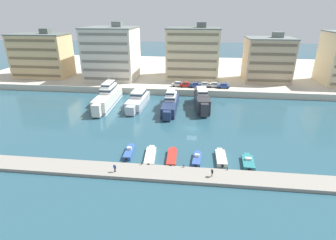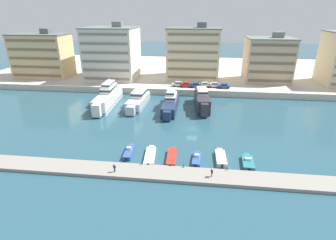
{
  "view_description": "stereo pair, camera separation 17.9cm",
  "coord_description": "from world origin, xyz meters",
  "px_view_note": "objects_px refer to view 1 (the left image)",
  "views": [
    {
      "loc": [
        0.78,
        -60.42,
        27.59
      ],
      "look_at": [
        -6.09,
        -0.77,
        2.5
      ],
      "focal_mm": 28.0,
      "sensor_mm": 36.0,
      "label": 1
    },
    {
      "loc": [
        0.96,
        -60.4,
        27.59
      ],
      "look_at": [
        -6.09,
        -0.77,
        2.5
      ],
      "focal_mm": 28.0,
      "sensor_mm": 36.0,
      "label": 2
    }
  ],
  "objects_px": {
    "yacht_ivory_far_left": "(108,97)",
    "motorboat_cream_left": "(150,156)",
    "car_silver_far_left": "(178,84)",
    "yacht_silver_left": "(138,101)",
    "motorboat_cream_center": "(221,158)",
    "motorboat_teal_center_right": "(248,162)",
    "car_silver_center_left": "(204,84)",
    "motorboat_blue_center_left": "(197,159)",
    "motorboat_red_mid_left": "(172,157)",
    "motorboat_blue_far_left": "(129,152)",
    "car_blue_mid_left": "(195,85)",
    "pedestrian_mid_deck": "(115,167)",
    "yacht_charcoal_center_left": "(202,100)",
    "car_blue_center_right": "(224,86)",
    "yacht_navy_mid_left": "(171,103)",
    "car_red_left": "(185,84)",
    "car_silver_center": "(214,85)",
    "pedestrian_near_edge": "(212,172)"
  },
  "relations": [
    {
      "from": "yacht_ivory_far_left",
      "to": "motorboat_cream_left",
      "type": "bearing_deg",
      "value": -57.98
    },
    {
      "from": "car_silver_far_left",
      "to": "yacht_silver_left",
      "type": "bearing_deg",
      "value": -123.43
    },
    {
      "from": "motorboat_cream_center",
      "to": "motorboat_teal_center_right",
      "type": "relative_size",
      "value": 1.12
    },
    {
      "from": "car_silver_center_left",
      "to": "motorboat_cream_left",
      "type": "bearing_deg",
      "value": -103.58
    },
    {
      "from": "motorboat_blue_center_left",
      "to": "motorboat_teal_center_right",
      "type": "bearing_deg",
      "value": -0.31
    },
    {
      "from": "motorboat_red_mid_left",
      "to": "motorboat_teal_center_right",
      "type": "distance_m",
      "value": 14.95
    },
    {
      "from": "motorboat_blue_far_left",
      "to": "motorboat_red_mid_left",
      "type": "bearing_deg",
      "value": -6.03
    },
    {
      "from": "car_blue_mid_left",
      "to": "pedestrian_mid_deck",
      "type": "xyz_separation_m",
      "value": [
        -13.39,
        -52.8,
        -1.61
      ]
    },
    {
      "from": "motorboat_blue_center_left",
      "to": "car_silver_center_left",
      "type": "xyz_separation_m",
      "value": [
        1.83,
        46.96,
        2.78
      ]
    },
    {
      "from": "yacht_charcoal_center_left",
      "to": "motorboat_teal_center_right",
      "type": "height_order",
      "value": "yacht_charcoal_center_left"
    },
    {
      "from": "motorboat_blue_center_left",
      "to": "car_blue_center_right",
      "type": "xyz_separation_m",
      "value": [
        8.65,
        46.26,
        2.78
      ]
    },
    {
      "from": "car_silver_far_left",
      "to": "car_blue_center_right",
      "type": "xyz_separation_m",
      "value": [
        16.36,
        -0.52,
        0.0
      ]
    },
    {
      "from": "yacht_navy_mid_left",
      "to": "motorboat_red_mid_left",
      "type": "relative_size",
      "value": 2.71
    },
    {
      "from": "car_blue_center_right",
      "to": "motorboat_blue_center_left",
      "type": "bearing_deg",
      "value": -100.59
    },
    {
      "from": "car_silver_center_left",
      "to": "pedestrian_mid_deck",
      "type": "bearing_deg",
      "value": -107.15
    },
    {
      "from": "motorboat_cream_center",
      "to": "motorboat_teal_center_right",
      "type": "bearing_deg",
      "value": -10.22
    },
    {
      "from": "motorboat_red_mid_left",
      "to": "car_blue_mid_left",
      "type": "distance_m",
      "value": 46.34
    },
    {
      "from": "motorboat_blue_center_left",
      "to": "car_red_left",
      "type": "relative_size",
      "value": 1.44
    },
    {
      "from": "motorboat_blue_far_left",
      "to": "car_silver_center",
      "type": "height_order",
      "value": "car_silver_center"
    },
    {
      "from": "car_blue_center_right",
      "to": "pedestrian_mid_deck",
      "type": "xyz_separation_m",
      "value": [
        -23.37,
        -52.92,
        -1.61
      ]
    },
    {
      "from": "motorboat_teal_center_right",
      "to": "pedestrian_mid_deck",
      "type": "height_order",
      "value": "pedestrian_mid_deck"
    },
    {
      "from": "yacht_ivory_far_left",
      "to": "car_silver_center",
      "type": "distance_m",
      "value": 37.61
    },
    {
      "from": "motorboat_cream_center",
      "to": "yacht_ivory_far_left",
      "type": "bearing_deg",
      "value": 138.34
    },
    {
      "from": "yacht_ivory_far_left",
      "to": "pedestrian_near_edge",
      "type": "distance_m",
      "value": 47.81
    },
    {
      "from": "car_red_left",
      "to": "car_silver_center",
      "type": "relative_size",
      "value": 1.0
    },
    {
      "from": "yacht_silver_left",
      "to": "car_blue_center_right",
      "type": "distance_m",
      "value": 31.86
    },
    {
      "from": "car_blue_center_right",
      "to": "car_silver_far_left",
      "type": "bearing_deg",
      "value": 178.19
    },
    {
      "from": "car_silver_center",
      "to": "motorboat_teal_center_right",
      "type": "bearing_deg",
      "value": -84.47
    },
    {
      "from": "motorboat_cream_left",
      "to": "motorboat_teal_center_right",
      "type": "height_order",
      "value": "motorboat_teal_center_right"
    },
    {
      "from": "motorboat_blue_far_left",
      "to": "yacht_charcoal_center_left",
      "type": "bearing_deg",
      "value": 63.57
    },
    {
      "from": "pedestrian_near_edge",
      "to": "motorboat_blue_far_left",
      "type": "bearing_deg",
      "value": 156.99
    },
    {
      "from": "motorboat_blue_center_left",
      "to": "pedestrian_near_edge",
      "type": "distance_m",
      "value": 6.78
    },
    {
      "from": "motorboat_blue_far_left",
      "to": "pedestrian_near_edge",
      "type": "distance_m",
      "value": 18.21
    },
    {
      "from": "yacht_silver_left",
      "to": "car_blue_center_right",
      "type": "xyz_separation_m",
      "value": [
        27.39,
        16.21,
        1.32
      ]
    },
    {
      "from": "car_silver_center_left",
      "to": "car_silver_far_left",
      "type": "bearing_deg",
      "value": -178.94
    },
    {
      "from": "yacht_charcoal_center_left",
      "to": "motorboat_cream_left",
      "type": "distance_m",
      "value": 32.85
    },
    {
      "from": "yacht_charcoal_center_left",
      "to": "motorboat_blue_center_left",
      "type": "distance_m",
      "value": 31.33
    },
    {
      "from": "yacht_ivory_far_left",
      "to": "yacht_silver_left",
      "type": "distance_m",
      "value": 9.6
    },
    {
      "from": "motorboat_red_mid_left",
      "to": "car_blue_center_right",
      "type": "height_order",
      "value": "car_blue_center_right"
    },
    {
      "from": "car_silver_center",
      "to": "pedestrian_mid_deck",
      "type": "xyz_separation_m",
      "value": [
        -20.05,
        -53.76,
        -1.61
      ]
    },
    {
      "from": "car_silver_far_left",
      "to": "car_silver_center",
      "type": "relative_size",
      "value": 1.02
    },
    {
      "from": "yacht_silver_left",
      "to": "car_blue_mid_left",
      "type": "relative_size",
      "value": 4.14
    },
    {
      "from": "yacht_silver_left",
      "to": "car_red_left",
      "type": "bearing_deg",
      "value": 49.43
    },
    {
      "from": "motorboat_red_mid_left",
      "to": "car_silver_center",
      "type": "distance_m",
      "value": 48.28
    },
    {
      "from": "yacht_ivory_far_left",
      "to": "yacht_navy_mid_left",
      "type": "height_order",
      "value": "yacht_ivory_far_left"
    },
    {
      "from": "car_silver_far_left",
      "to": "car_silver_center_left",
      "type": "height_order",
      "value": "same"
    },
    {
      "from": "yacht_ivory_far_left",
      "to": "yacht_silver_left",
      "type": "xyz_separation_m",
      "value": [
        9.56,
        -0.23,
        -0.79
      ]
    },
    {
      "from": "motorboat_blue_center_left",
      "to": "motorboat_cream_left",
      "type": "bearing_deg",
      "value": 178.96
    },
    {
      "from": "yacht_silver_left",
      "to": "motorboat_cream_left",
      "type": "bearing_deg",
      "value": -72.77
    },
    {
      "from": "yacht_charcoal_center_left",
      "to": "car_blue_mid_left",
      "type": "relative_size",
      "value": 4.34
    }
  ]
}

